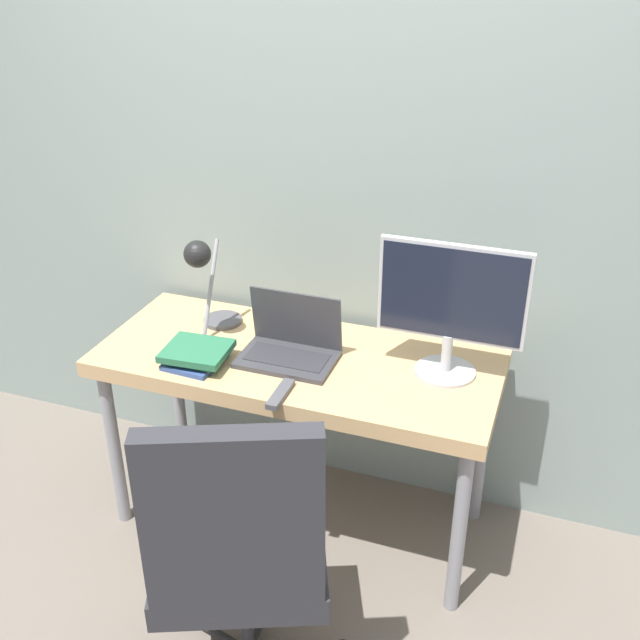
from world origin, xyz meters
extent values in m
plane|color=#70665B|center=(0.00, 0.00, 0.00)|extent=(12.00, 12.00, 0.00)
cube|color=gray|center=(0.00, 0.67, 1.30)|extent=(8.00, 0.05, 2.60)
cube|color=tan|center=(0.00, 0.30, 0.73)|extent=(1.45, 0.61, 0.06)
cylinder|color=gray|center=(-0.67, 0.06, 0.35)|extent=(0.05, 0.05, 0.70)
cylinder|color=gray|center=(0.67, 0.06, 0.35)|extent=(0.05, 0.05, 0.70)
cylinder|color=gray|center=(-0.67, 0.55, 0.35)|extent=(0.05, 0.05, 0.70)
cylinder|color=gray|center=(0.67, 0.55, 0.35)|extent=(0.05, 0.05, 0.70)
cube|color=#38383D|center=(-0.02, 0.26, 0.77)|extent=(0.34, 0.22, 0.02)
cube|color=#2D2D33|center=(-0.02, 0.26, 0.78)|extent=(0.29, 0.13, 0.00)
cube|color=#38383D|center=(-0.02, 0.35, 0.88)|extent=(0.34, 0.04, 0.22)
cube|color=navy|center=(-0.02, 0.35, 0.88)|extent=(0.31, 0.03, 0.19)
cylinder|color=#B7B7BC|center=(0.53, 0.37, 0.76)|extent=(0.21, 0.21, 0.01)
cylinder|color=#B7B7BC|center=(0.53, 0.37, 0.84)|extent=(0.04, 0.04, 0.14)
cube|color=#B7B7BC|center=(0.53, 0.38, 1.06)|extent=(0.50, 0.02, 0.34)
cube|color=black|center=(0.53, 0.36, 1.06)|extent=(0.47, 0.00, 0.32)
cylinder|color=#4C4C51|center=(-0.37, 0.45, 0.77)|extent=(0.15, 0.15, 0.02)
cylinder|color=#99999E|center=(-0.37, 0.37, 0.94)|extent=(0.02, 0.17, 0.34)
sphere|color=black|center=(-0.37, 0.30, 1.11)|extent=(0.10, 0.10, 0.10)
sphere|color=black|center=(0.05, -0.06, 0.03)|extent=(0.05, 0.05, 0.05)
cylinder|color=black|center=(0.07, -0.22, 0.03)|extent=(0.05, 0.31, 0.03)
sphere|color=black|center=(-0.22, -0.30, 0.03)|extent=(0.05, 0.05, 0.05)
cylinder|color=black|center=(-0.07, -0.34, 0.03)|extent=(0.31, 0.10, 0.03)
cylinder|color=#2D2D33|center=(0.08, -0.37, 0.23)|extent=(0.04, 0.04, 0.36)
cube|color=#2D2D33|center=(0.08, -0.37, 0.46)|extent=(0.64, 0.63, 0.09)
cube|color=#2D2D33|center=(0.16, -0.56, 0.78)|extent=(0.47, 0.25, 0.55)
cube|color=#334C8C|center=(-0.32, 0.14, 0.77)|extent=(0.19, 0.19, 0.02)
cube|color=#286B47|center=(-0.30, 0.14, 0.78)|extent=(0.17, 0.14, 0.02)
cube|color=#286B47|center=(-0.32, 0.14, 0.81)|extent=(0.24, 0.21, 0.03)
cube|color=#4C4C51|center=(0.04, 0.04, 0.77)|extent=(0.04, 0.17, 0.02)
camera|label=1|loc=(0.86, -1.86, 2.13)|focal=42.00mm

